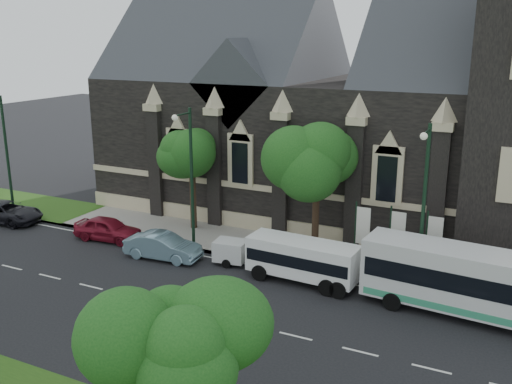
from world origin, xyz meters
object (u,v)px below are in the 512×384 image
Objects in this scene: banner_flag_right at (431,240)px; street_lamp_near at (423,200)px; street_lamp_far at (4,149)px; tour_coach at (486,285)px; box_trailer at (231,251)px; sedan at (163,246)px; street_lamp_mid at (190,172)px; tree_park_east at (182,342)px; banner_flag_center at (395,234)px; banner_flag_left at (360,229)px; shuttle_bus at (303,258)px; tree_walk_left at (196,149)px; tree_walk_right at (322,160)px; car_far_black at (7,212)px; car_far_red at (108,229)px.

street_lamp_near is at bearing -98.56° from banner_flag_right.
street_lamp_far is 0.77× the size of tour_coach.
box_trailer is 0.58× the size of sedan.
tour_coach is (17.45, -1.75, -3.27)m from street_lamp_mid.
tree_park_east reaches higher than banner_flag_center.
banner_flag_right reaches higher than box_trailer.
street_lamp_near is 1.00× the size of street_lamp_mid.
banner_flag_left is 0.64× the size of shuttle_bus.
banner_flag_left is at bearing -8.02° from tree_walk_left.
tree_walk_left is 0.65× the size of tour_coach.
shuttle_bus is at bearing -3.44° from street_lamp_far.
street_lamp_near is 3.34m from banner_flag_right.
banner_flag_center is 2.00m from banner_flag_right.
street_lamp_near is 30.00m from street_lamp_far.
tree_walk_right is (-2.96, 20.04, 1.20)m from tree_park_east.
car_far_black is at bearing -173.65° from banner_flag_center.
street_lamp_mid is 16.00m from street_lamp_far.
car_far_red is (10.00, -0.89, -4.33)m from street_lamp_far.
tour_coach is 2.55× the size of car_far_red.
car_far_red is at bearing 73.58° from sedan.
box_trailer is (-3.93, -4.51, -5.00)m from tree_walk_right.
tour_coach is at bearing -26.90° from street_lamp_near.
shuttle_bus is at bearing -80.08° from tree_walk_right.
street_lamp_mid is 0.77× the size of tour_coach.
tree_park_east reaches higher than shuttle_bus.
banner_flag_right is 11.46m from box_trailer.
tour_coach reaches higher than box_trailer.
street_lamp_mid is 1.89× the size of sedan.
banner_flag_center is at bearing 83.43° from tree_park_east.
tree_walk_left is at bearing 120.87° from tree_park_east.
street_lamp_far reaches higher than tree_park_east.
tour_coach is at bearing -10.05° from box_trailer.
banner_flag_left is at bearing 152.82° from street_lamp_near.
sedan is (-0.82, -1.99, -4.33)m from street_lamp_mid.
tour_coach is (5.16, -3.65, -0.54)m from banner_flag_center.
car_far_red is at bearing -5.10° from street_lamp_far.
tree_park_east is 18.46m from banner_flag_left.
street_lamp_mid is at bearing -26.81° from sedan.
shuttle_bus is 4.88m from box_trailer.
tree_walk_right is 1.25× the size of shuttle_bus.
tree_park_east is at bearing -96.57° from banner_flag_center.
car_far_black is at bearing 82.12° from sedan.
banner_flag_right is at bearing -13.60° from tree_walk_right.
sedan reaches higher than car_far_black.
tree_walk_left is 0.85× the size of street_lamp_mid.
street_lamp_near is 2.25× the size of banner_flag_left.
box_trailer is (5.08, -4.50, -4.92)m from tree_walk_left.
banner_flag_left is 1.00× the size of banner_flag_right.
car_far_red is at bearing -161.15° from tree_walk_right.
box_trailer is (19.28, -0.89, -4.29)m from street_lamp_far.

